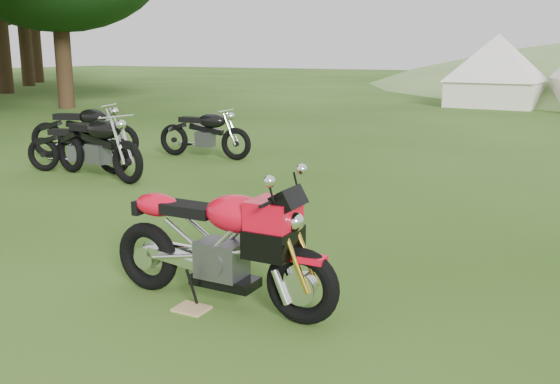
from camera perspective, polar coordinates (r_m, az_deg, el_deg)
The scene contains 9 objects.
ground at distance 6.26m, azimuth -4.66°, elevation -5.87°, with size 120.00×120.00×0.00m, color #20400D.
treeline at distance 30.71m, azimuth -21.10°, elevation 8.23°, with size 28.00×32.00×14.00m, color black, non-canonical shape.
sport_motorcycle at distance 4.93m, azimuth -5.59°, elevation -3.94°, with size 1.95×0.49×1.17m, color red, non-canonical shape.
plywood_board at distance 5.06m, azimuth -8.09°, elevation -10.51°, with size 0.26×0.21×0.02m, color tan.
vintage_moto_a at distance 10.90m, azimuth -18.02°, elevation 4.12°, with size 1.80×0.42×0.95m, color black, non-canonical shape.
vintage_moto_b at distance 10.34m, azimuth -16.39°, elevation 4.23°, with size 2.10×0.49×1.11m, color black, non-canonical shape.
vintage_moto_c at distance 12.31m, azimuth -17.51°, elevation 5.45°, with size 2.09×0.48×1.10m, color black, non-canonical shape.
vintage_moto_d at distance 11.93m, azimuth -6.95°, elevation 5.48°, with size 1.89×0.44×1.00m, color black, non-canonical shape.
tent_left at distance 24.43m, azimuth 19.20°, elevation 10.48°, with size 3.02×3.02×2.61m, color white, non-canonical shape.
Camera 1 is at (3.26, -4.96, 2.00)m, focal length 40.00 mm.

